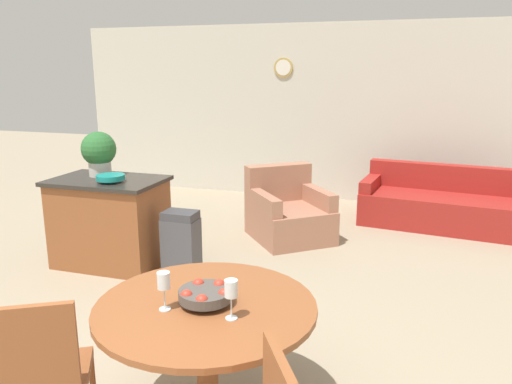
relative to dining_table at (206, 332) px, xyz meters
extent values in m
cube|color=beige|center=(-0.41, 5.44, 0.77)|extent=(8.00, 0.06, 2.70)
cylinder|color=tan|center=(-0.97, 5.40, 1.46)|extent=(0.30, 0.02, 0.30)
cylinder|color=white|center=(-0.97, 5.38, 1.46)|extent=(0.24, 0.01, 0.24)
cylinder|color=brown|center=(0.00, 0.00, -0.20)|extent=(0.12, 0.12, 0.67)
cylinder|color=brown|center=(0.00, 0.00, 0.15)|extent=(1.23, 1.23, 0.03)
cube|color=brown|center=(-0.73, -0.42, -0.15)|extent=(0.57, 0.57, 0.05)
cube|color=brown|center=(-0.64, -0.59, 0.11)|extent=(0.35, 0.23, 0.47)
cylinder|color=#4C4742|center=(0.00, 0.00, 0.18)|extent=(0.11, 0.11, 0.03)
cylinder|color=#4C4742|center=(0.00, 0.00, 0.23)|extent=(0.30, 0.30, 0.05)
sphere|color=#B73323|center=(0.11, 0.00, 0.24)|extent=(0.07, 0.07, 0.07)
sphere|color=#B73323|center=(0.04, 0.10, 0.24)|extent=(0.07, 0.07, 0.07)
sphere|color=#B73323|center=(-0.08, 0.08, 0.24)|extent=(0.07, 0.07, 0.07)
sphere|color=#B73323|center=(-0.08, -0.08, 0.24)|extent=(0.07, 0.07, 0.07)
sphere|color=#B73323|center=(0.03, -0.11, 0.24)|extent=(0.07, 0.07, 0.07)
cylinder|color=silver|center=(-0.18, -0.13, 0.17)|extent=(0.06, 0.06, 0.01)
cylinder|color=silver|center=(-0.18, -0.13, 0.23)|extent=(0.01, 0.01, 0.12)
cylinder|color=silver|center=(-0.18, -0.13, 0.34)|extent=(0.07, 0.07, 0.09)
cylinder|color=silver|center=(0.19, -0.11, 0.17)|extent=(0.06, 0.06, 0.01)
cylinder|color=silver|center=(0.19, -0.11, 0.23)|extent=(0.01, 0.01, 0.12)
cylinder|color=silver|center=(0.19, -0.11, 0.34)|extent=(0.07, 0.07, 0.09)
cube|color=brown|center=(-1.93, 1.96, -0.14)|extent=(1.08, 0.68, 0.88)
cube|color=#2D2823|center=(-1.93, 1.96, 0.32)|extent=(1.14, 0.74, 0.04)
cylinder|color=teal|center=(-1.80, 1.84, 0.35)|extent=(0.10, 0.10, 0.02)
cylinder|color=teal|center=(-1.80, 1.84, 0.39)|extent=(0.28, 0.28, 0.05)
cylinder|color=beige|center=(-2.08, 2.08, 0.42)|extent=(0.23, 0.23, 0.15)
sphere|color=#2D6B33|center=(-2.08, 2.08, 0.63)|extent=(0.36, 0.36, 0.36)
cube|color=#47474C|center=(-1.09, 1.91, -0.29)|extent=(0.34, 0.24, 0.58)
cube|color=#3C3C41|center=(-1.09, 1.91, 0.04)|extent=(0.33, 0.23, 0.08)
cube|color=maroon|center=(1.54, 4.38, -0.37)|extent=(2.29, 1.14, 0.42)
cube|color=maroon|center=(1.58, 4.71, 0.01)|extent=(2.21, 0.47, 0.35)
cube|color=maroon|center=(0.52, 4.50, -0.29)|extent=(0.26, 0.82, 0.58)
cube|color=#A87056|center=(-0.32, 3.31, -0.38)|extent=(1.23, 1.24, 0.40)
cube|color=#A87056|center=(-0.55, 3.59, 0.05)|extent=(0.78, 0.68, 0.46)
cube|color=#A87056|center=(-0.60, 3.09, -0.28)|extent=(0.63, 0.74, 0.61)
cube|color=#A87056|center=(-0.05, 3.53, -0.28)|extent=(0.63, 0.74, 0.61)
camera|label=1|loc=(1.02, -2.32, 1.43)|focal=35.00mm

